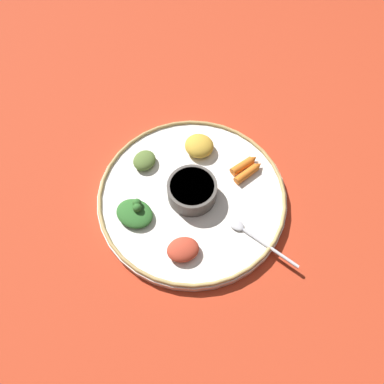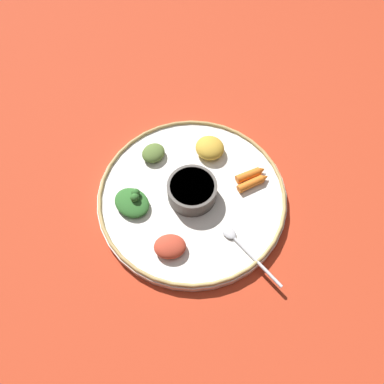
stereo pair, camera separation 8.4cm
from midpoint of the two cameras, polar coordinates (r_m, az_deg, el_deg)
ground_plane at (r=0.87m, az=-2.75°, el=-1.34°), size 2.40×2.40×0.00m
platter at (r=0.86m, az=-2.78°, el=-1.04°), size 0.41×0.41×0.02m
platter_rim at (r=0.85m, az=-2.82°, el=-0.65°), size 0.40×0.40×0.01m
center_bowl at (r=0.84m, az=-2.87°, el=0.00°), size 0.11×0.11×0.04m
spoon at (r=0.81m, az=5.67°, el=-6.47°), size 0.12×0.14×0.01m
greens_pile at (r=0.84m, az=-11.04°, el=-3.18°), size 0.10×0.10×0.04m
carrot_near_spoon at (r=0.88m, az=5.37°, el=2.55°), size 0.06×0.07×0.02m
carrot_outer at (r=0.89m, az=4.79°, el=3.67°), size 0.05×0.07×0.02m
mound_collards at (r=0.90m, az=-9.50°, el=4.26°), size 0.07×0.07×0.02m
mound_lentil_yellow at (r=0.90m, az=-1.63°, el=6.40°), size 0.09×0.09×0.03m
mound_berbere_red at (r=0.79m, az=-4.37°, el=-8.50°), size 0.07×0.07×0.03m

